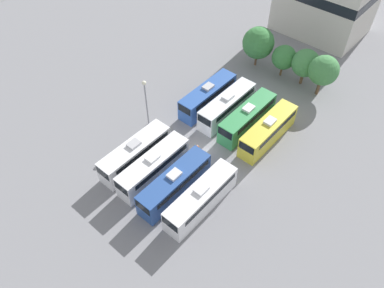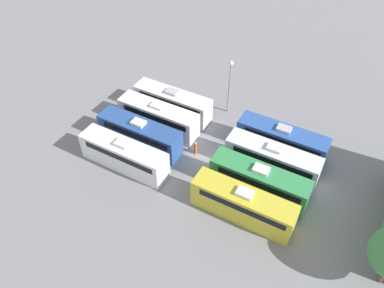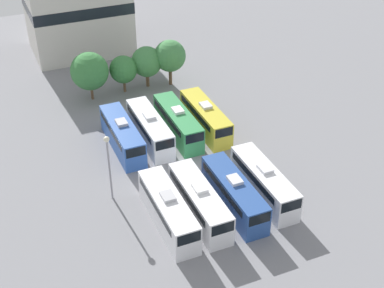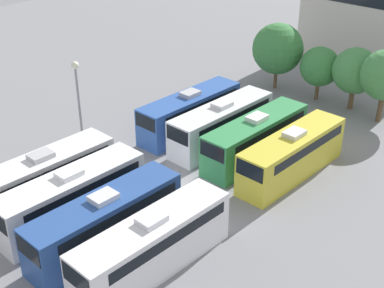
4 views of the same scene
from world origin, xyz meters
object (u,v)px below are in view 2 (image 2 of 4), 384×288
object	(u,v)px
bus_5	(272,159)
bus_6	(259,180)
bus_0	(173,102)
worker_person	(195,148)
light_pole	(230,78)
bus_3	(124,154)
bus_2	(140,134)
bus_1	(158,117)
bus_7	(243,204)
bus_4	(282,140)

from	to	relation	value
bus_5	bus_6	size ratio (longest dim) A/B	1.00
bus_0	worker_person	size ratio (longest dim) A/B	5.80
bus_6	light_pole	xyz separation A→B (m)	(-10.95, -8.73, 3.38)
bus_3	light_pole	xyz separation A→B (m)	(-14.73, 5.86, 3.38)
bus_0	bus_2	distance (m)	7.05
bus_1	worker_person	distance (m)	6.56
bus_3	bus_2	bearing A→B (deg)	-173.02
bus_3	bus_5	distance (m)	16.43
bus_1	worker_person	xyz separation A→B (m)	(1.79, 6.23, -0.99)
bus_2	bus_1	bearing A→B (deg)	177.13
bus_5	bus_7	distance (m)	7.22
bus_2	worker_person	distance (m)	6.78
bus_0	bus_5	world-z (taller)	same
bus_7	worker_person	distance (m)	10.05
bus_2	bus_7	distance (m)	15.21
bus_0	light_pole	bearing A→B (deg)	123.13
bus_2	bus_4	distance (m)	16.62
bus_4	bus_6	distance (m)	7.10
bus_4	bus_3	bearing A→B (deg)	-53.21
bus_6	worker_person	distance (m)	8.88
bus_3	bus_7	size ratio (longest dim) A/B	1.00
bus_1	worker_person	world-z (taller)	bus_1
bus_4	bus_5	distance (m)	3.49
bus_3	light_pole	distance (m)	16.21
bus_0	light_pole	xyz separation A→B (m)	(-3.97, 6.09, 3.38)
bus_0	bus_5	bearing A→B (deg)	77.28
bus_3	worker_person	xyz separation A→B (m)	(-5.65, 5.97, -0.99)
bus_1	bus_2	bearing A→B (deg)	-2.87
bus_2	bus_6	xyz separation A→B (m)	(-0.07, 15.04, 0.00)
bus_0	bus_7	bearing A→B (deg)	54.03
bus_3	worker_person	distance (m)	8.28
bus_0	bus_2	xyz separation A→B (m)	(7.05, -0.22, 0.00)
bus_3	bus_5	world-z (taller)	same
bus_7	light_pole	xyz separation A→B (m)	(-14.55, -8.48, 3.38)
bus_7	light_pole	distance (m)	17.18
light_pole	bus_6	bearing A→B (deg)	38.56
bus_5	light_pole	xyz separation A→B (m)	(-7.34, -8.82, 3.38)
bus_4	bus_1	bearing A→B (deg)	-76.94
bus_3	bus_6	size ratio (longest dim) A/B	1.00
bus_7	light_pole	world-z (taller)	light_pole
bus_4	light_pole	world-z (taller)	light_pole
bus_3	light_pole	world-z (taller)	light_pole
bus_7	bus_3	bearing A→B (deg)	-89.28
worker_person	bus_2	bearing A→B (deg)	-73.19
bus_6	bus_7	xyz separation A→B (m)	(3.60, -0.25, 0.00)
bus_7	worker_person	world-z (taller)	bus_7
bus_4	bus_7	xyz separation A→B (m)	(10.69, -0.20, 0.00)
bus_1	light_pole	xyz separation A→B (m)	(-7.29, 6.12, 3.38)
bus_3	bus_5	bearing A→B (deg)	116.74
bus_1	bus_6	bearing A→B (deg)	76.16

